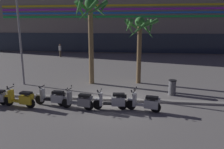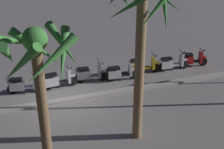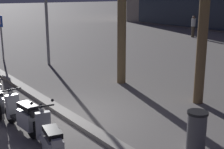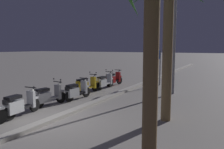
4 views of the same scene
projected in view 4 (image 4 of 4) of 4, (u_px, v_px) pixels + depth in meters
ground_plane at (53, 122)px, 8.07m from camera, size 200.00×200.00×0.00m
curb_strip at (51, 120)px, 8.10m from camera, size 60.00×0.36×0.12m
scooter_red_tail_end at (113, 79)px, 15.56m from camera, size 1.73×0.63×1.04m
scooter_silver_far_back at (104, 82)px, 14.31m from camera, size 1.86×0.56×1.17m
scooter_yellow_gap_after_mid at (86, 85)px, 12.91m from camera, size 1.84×0.61×1.17m
scooter_silver_mid_centre at (76, 91)px, 11.36m from camera, size 1.80×0.56×1.04m
scooter_grey_mid_front at (48, 96)px, 10.16m from camera, size 1.75×0.62×1.17m
scooter_silver_mid_rear at (20, 105)px, 8.60m from camera, size 1.80×0.56×1.04m
crossing_sign at (160, 63)px, 15.59m from camera, size 0.59×0.18×2.40m
street_lamp at (175, 22)px, 12.41m from camera, size 0.36×0.36×6.45m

